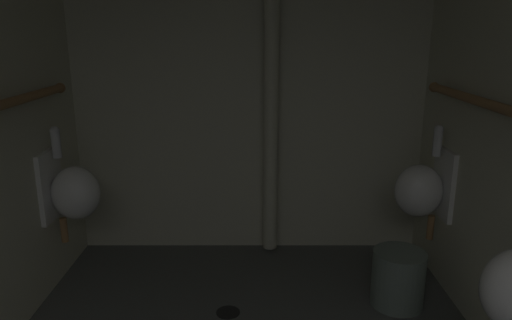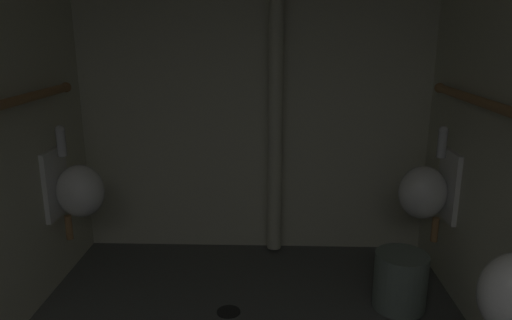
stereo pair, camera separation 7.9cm
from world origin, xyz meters
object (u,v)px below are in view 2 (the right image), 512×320
standpipe_back_wall (276,90)px  urinal_right_far (426,191)px  floor_drain (229,311)px  waste_bin (400,281)px  urinal_left_mid (77,189)px

standpipe_back_wall → urinal_right_far: bearing=-24.3°
floor_drain → waste_bin: bearing=5.5°
urinal_left_mid → waste_bin: size_ratio=2.22×
urinal_left_mid → standpipe_back_wall: size_ratio=0.32×
urinal_right_far → waste_bin: urinal_right_far is taller
urinal_right_far → waste_bin: size_ratio=2.22×
standpipe_back_wall → waste_bin: (0.74, -0.74, -1.04)m
urinal_right_far → floor_drain: size_ratio=5.39×
urinal_right_far → standpipe_back_wall: 1.19m
urinal_right_far → floor_drain: bearing=-161.7°
urinal_left_mid → floor_drain: (0.99, -0.36, -0.63)m
urinal_right_far → standpipe_back_wall: (-0.95, 0.43, 0.58)m
waste_bin → floor_drain: bearing=-174.5°
standpipe_back_wall → floor_drain: 1.49m
standpipe_back_wall → floor_drain: size_ratio=16.88×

